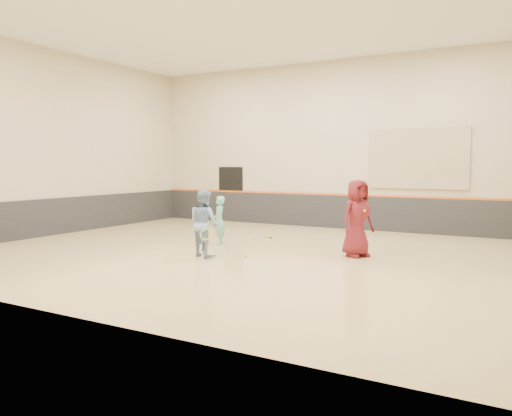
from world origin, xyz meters
The scene contains 14 objects.
room centered at (0.00, 0.00, 0.81)m, with size 15.04×12.04×6.22m.
wainscot_back centered at (0.00, 5.97, 0.60)m, with size 14.90×0.04×1.20m, color #232326.
wainscot_left centered at (-7.47, 0.00, 0.60)m, with size 0.04×11.90×1.20m, color #232326.
accent_stripe centered at (0.00, 5.96, 1.22)m, with size 14.90×0.03×0.06m, color #D85914.
acoustic_panel centered at (2.80, 5.95, 2.50)m, with size 3.20×0.08×2.00m, color tan.
doorway centered at (-4.50, 5.98, 1.10)m, with size 1.10×0.05×2.20m, color black.
girl centered at (-1.70, 0.85, 0.70)m, with size 0.51×0.33×1.39m, color #6BBAB0.
instructor centered at (-1.00, -0.91, 0.84)m, with size 0.82×0.64×1.68m, color #829FC9.
young_man centered at (2.36, 0.93, 0.96)m, with size 0.94×0.61×1.93m, color maroon.
held_racket centered at (-0.67, -1.28, 0.63)m, with size 0.42×0.42×0.62m, color #AFDE30, non-canonical shape.
spare_racket centered at (-1.16, 2.76, 0.02)m, with size 0.64×0.64×0.05m, color #A4C02A, non-canonical shape.
ball_under_racket centered at (0.02, -0.60, 0.03)m, with size 0.07×0.07×0.07m, color #AEC82E.
ball_in_hand centered at (2.59, 0.75, 1.18)m, with size 0.07×0.07×0.07m, color #BDD732.
ball_beside_spare centered at (-1.29, 2.16, 0.03)m, with size 0.07×0.07×0.07m, color gold.
Camera 1 is at (6.15, -11.10, 2.30)m, focal length 35.00 mm.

